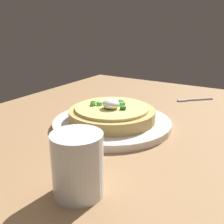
# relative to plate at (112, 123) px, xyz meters

# --- Properties ---
(dining_table) EXTENTS (1.14, 0.85, 0.02)m
(dining_table) POSITION_rel_plate_xyz_m (0.05, 0.04, -0.02)
(dining_table) COLOR #957049
(dining_table) RESTS_ON ground
(plate) EXTENTS (0.28, 0.28, 0.02)m
(plate) POSITION_rel_plate_xyz_m (0.00, 0.00, 0.00)
(plate) COLOR silver
(plate) RESTS_ON dining_table
(pizza) EXTENTS (0.20, 0.20, 0.05)m
(pizza) POSITION_rel_plate_xyz_m (0.00, 0.00, 0.02)
(pizza) COLOR tan
(pizza) RESTS_ON plate
(cup_near) EXTENTS (0.07, 0.07, 0.09)m
(cup_near) POSITION_rel_plate_xyz_m (0.25, 0.10, 0.03)
(cup_near) COLOR silver
(cup_near) RESTS_ON dining_table
(fork) EXTENTS (0.09, 0.09, 0.00)m
(fork) POSITION_rel_plate_xyz_m (-0.32, 0.10, -0.01)
(fork) COLOR #B7B7BC
(fork) RESTS_ON dining_table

